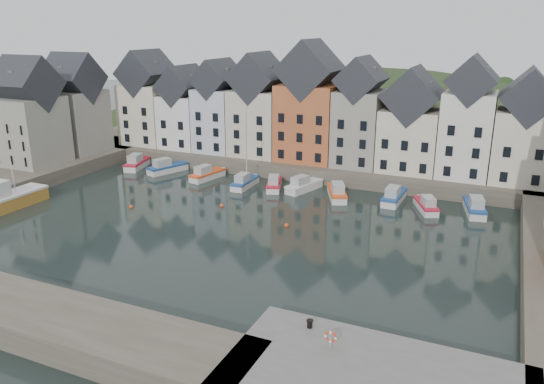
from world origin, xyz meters
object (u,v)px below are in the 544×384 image
Objects in this scene: boat_d at (245,182)px; boat_a at (138,163)px; mooring_bollard at (310,323)px; life_ring_post at (331,337)px.

boat_a is at bearing 171.78° from boat_d.
mooring_bollard is at bearing -58.11° from boat_d.
boat_a is 12.57× the size of mooring_bollard.
boat_d is at bearing 123.40° from mooring_bollard.
mooring_bollard is at bearing -54.35° from boat_a.
boat_d is 8.79× the size of life_ring_post.
boat_d reaches higher than boat_a.
boat_a is 0.62× the size of boat_d.
mooring_bollard reaches higher than boat_a.
boat_a is 57.80m from life_ring_post.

